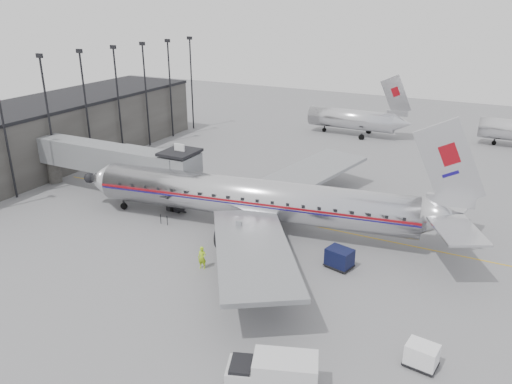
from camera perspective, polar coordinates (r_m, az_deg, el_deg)
ground at (r=46.76m, az=-2.04°, el=-5.45°), size 160.00×160.00×0.00m
terminal at (r=73.51m, az=-22.08°, el=6.32°), size 12.00×46.00×8.00m
apron_line at (r=50.47m, az=4.25°, el=-3.39°), size 60.00×0.15×0.01m
jet_bridge at (r=57.15m, az=-15.10°, el=3.38°), size 21.00×6.20×7.10m
floodlight_masts at (r=69.99m, az=-17.13°, el=9.93°), size 0.90×42.25×15.25m
distant_aircraft_near at (r=83.58m, az=10.96°, el=8.24°), size 16.39×3.20×10.26m
airliner at (r=47.68m, az=0.53°, el=-0.81°), size 38.77×35.67×12.32m
service_van at (r=29.91m, az=2.00°, el=-20.06°), size 5.47×3.55×2.41m
baggage_cart_navy at (r=42.33m, az=9.52°, el=-7.42°), size 2.50×2.14×1.70m
baggage_cart_white at (r=33.38m, az=18.41°, el=-17.27°), size 2.12×1.72×1.52m
ramp_worker at (r=41.82m, az=-6.18°, el=-7.48°), size 0.79×0.59×1.97m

